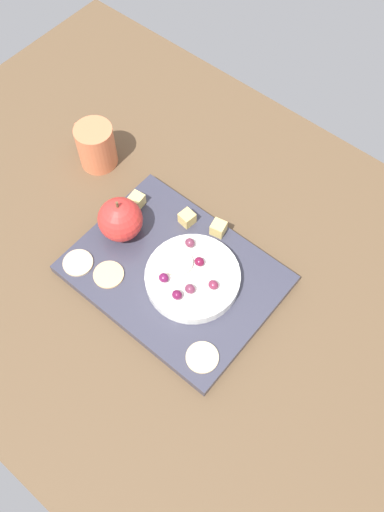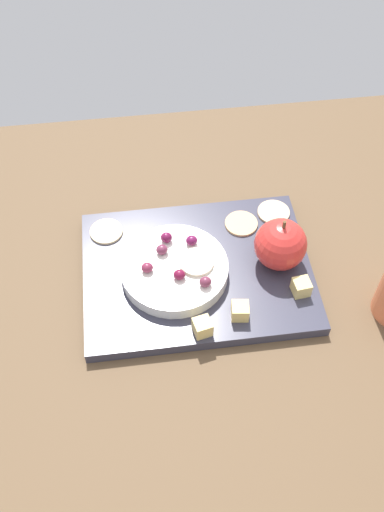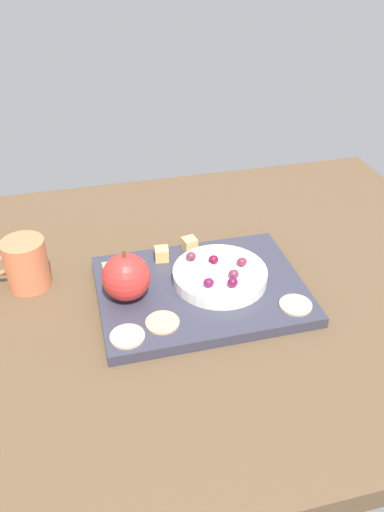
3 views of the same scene
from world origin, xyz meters
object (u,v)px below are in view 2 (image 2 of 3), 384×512
object	(u,v)px
grape_1	(147,268)
grape_3	(205,282)
grape_0	(162,250)
apple_slice_0	(196,262)
cheese_cube_2	(237,311)
grape_4	(192,240)
platter	(197,272)
cheese_cube_0	(301,287)
apple_whole	(280,244)
grape_5	(180,277)
cracker_2	(274,212)
grape_2	(166,238)
cheese_cube_1	(202,327)
cracker_1	(106,231)
serving_dish	(174,269)
cracker_0	(241,224)

from	to	relation	value
grape_1	grape_3	distance (cm)	8.77
grape_0	apple_slice_0	distance (cm)	5.49
cheese_cube_2	grape_4	size ratio (longest dim) A/B	1.37
platter	apple_slice_0	world-z (taller)	apple_slice_0
cheese_cube_0	grape_0	xyz separation A→B (cm)	(-19.33, 8.11, 1.66)
apple_whole	grape_5	bearing A→B (deg)	-168.47
cracker_2	grape_2	world-z (taller)	grape_2
cracker_2	grape_2	distance (cm)	18.85
grape_1	apple_slice_0	size ratio (longest dim) A/B	0.34
cheese_cube_1	cracker_1	xyz separation A→B (cm)	(-12.51, 19.79, -1.00)
grape_4	cracker_2	bearing A→B (deg)	23.98
platter	grape_4	xyz separation A→B (cm)	(-0.45, 3.07, 3.78)
serving_dish	grape_4	size ratio (longest dim) A/B	9.13
cheese_cube_1	apple_slice_0	xyz separation A→B (cm)	(0.55, 10.28, 1.19)
serving_dish	apple_whole	world-z (taller)	apple_whole
cracker_2	grape_1	distance (cm)	23.81
cracker_2	apple_slice_0	world-z (taller)	apple_slice_0
grape_0	grape_3	xyz separation A→B (cm)	(5.54, -6.62, 0.03)
cheese_cube_2	apple_slice_0	size ratio (longest dim) A/B	0.47
serving_dish	apple_whole	xyz separation A→B (cm)	(15.76, 0.44, 2.85)
cheese_cube_0	cracker_2	bearing A→B (deg)	92.06
grape_5	apple_slice_0	bearing A→B (deg)	42.96
grape_1	apple_whole	bearing A→B (deg)	2.65
cracker_1	cracker_2	world-z (taller)	same
platter	cheese_cube_0	world-z (taller)	cheese_cube_0
grape_4	cracker_1	bearing A→B (deg)	156.05
cracker_0	grape_3	world-z (taller)	grape_3
grape_1	grape_5	bearing A→B (deg)	-26.29
cracker_1	serving_dish	bearing A→B (deg)	-43.91
cheese_cube_0	grape_5	size ratio (longest dim) A/B	1.37
serving_dish	cheese_cube_2	distance (cm)	11.53
grape_5	apple_slice_0	world-z (taller)	grape_5
cheese_cube_1	grape_3	world-z (taller)	grape_3
cheese_cube_0	apple_slice_0	xyz separation A→B (cm)	(-14.52, 5.51, 1.19)
serving_dish	grape_1	distance (cm)	4.39
serving_dish	cheese_cube_0	xyz separation A→B (cm)	(17.79, -5.59, 0.15)
grape_2	grape_3	world-z (taller)	same
apple_whole	grape_2	bearing A→B (deg)	165.41
cheese_cube_1	cracker_1	distance (cm)	23.43
cheese_cube_0	apple_slice_0	world-z (taller)	apple_slice_0
platter	cheese_cube_2	bearing A→B (deg)	-64.47
cheese_cube_2	grape_1	xyz separation A→B (cm)	(-11.83, 7.98, 1.63)
platter	cracker_1	world-z (taller)	cracker_1
cheese_cube_1	grape_5	size ratio (longest dim) A/B	1.37
platter	cracker_1	xyz separation A→B (cm)	(-13.28, 8.77, 1.15)
cheese_cube_1	apple_slice_0	distance (cm)	10.37
cheese_cube_2	grape_1	distance (cm)	14.36
grape_3	grape_5	xyz separation A→B (cm)	(-3.52, 1.42, -0.06)
platter	apple_whole	world-z (taller)	apple_whole
cheese_cube_2	grape_4	world-z (taller)	grape_4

